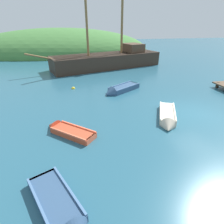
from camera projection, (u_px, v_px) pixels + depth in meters
name	position (u px, v px, depth m)	size (l,w,h in m)	color
ground_plane	(196.00, 113.00, 12.37)	(120.00, 120.00, 0.00)	#285B70
shore_hill	(61.00, 52.00, 38.02)	(36.68, 19.21, 9.26)	#477F3D
sailing_ship	(108.00, 62.00, 24.77)	(17.20, 7.87, 10.63)	#38281E
rowboat_near_dock	(67.00, 131.00, 10.13)	(2.91, 2.75, 0.89)	#C64C2D
rowboat_portside	(62.00, 213.00, 5.78)	(2.35, 3.38, 1.04)	#335175
rowboat_outer_right	(167.00, 118.00, 11.49)	(2.33, 3.55, 0.90)	beige
rowboat_far	(120.00, 90.00, 16.15)	(3.76, 2.97, 1.06)	#335175
buoy_yellow	(73.00, 89.00, 16.93)	(0.35, 0.35, 0.35)	yellow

